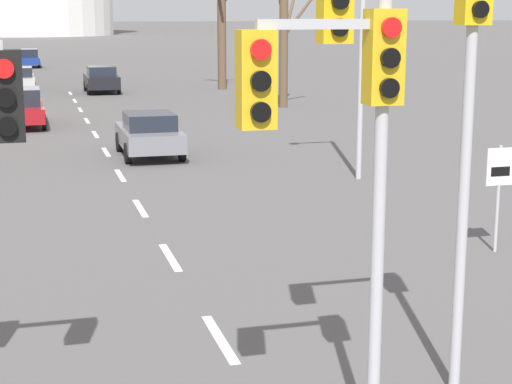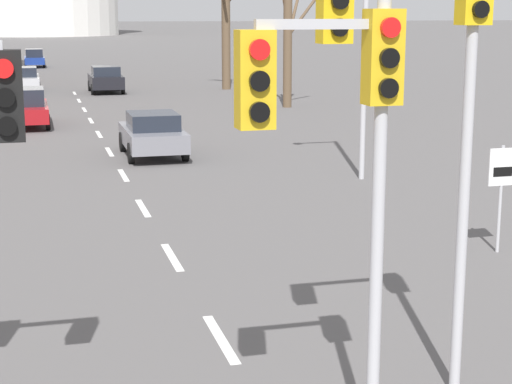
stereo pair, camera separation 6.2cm
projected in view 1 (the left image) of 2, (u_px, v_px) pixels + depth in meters
The scene contains 21 objects.
lane_stripe_1 at pixel (220, 339), 12.86m from camera, with size 0.16×2.00×0.01m, color silver.
lane_stripe_2 at pixel (170, 257), 17.11m from camera, with size 0.16×2.00×0.01m, color silver.
lane_stripe_3 at pixel (140, 208), 21.36m from camera, with size 0.16×2.00×0.01m, color silver.
lane_stripe_4 at pixel (120, 175), 25.61m from camera, with size 0.16×2.00×0.01m, color silver.
lane_stripe_5 at pixel (106, 152), 29.86m from camera, with size 0.16×2.00×0.01m, color silver.
lane_stripe_6 at pixel (95, 134), 34.10m from camera, with size 0.16×2.00×0.01m, color silver.
lane_stripe_7 at pixel (87, 121), 38.35m from camera, with size 0.16×2.00×0.01m, color silver.
lane_stripe_8 at pixel (80, 110), 42.60m from camera, with size 0.16×2.00×0.01m, color silver.
lane_stripe_9 at pixel (75, 101), 46.85m from camera, with size 0.16×2.00×0.01m, color silver.
lane_stripe_10 at pixel (70, 93), 51.10m from camera, with size 0.16×2.00×0.01m, color silver.
traffic_signal_near_right at pixel (427, 53), 10.06m from camera, with size 2.10×0.34×5.73m.
traffic_signal_centre_tall at pixel (339, 121), 8.64m from camera, with size 1.70×0.34×4.96m.
speed_limit_sign at pixel (499, 181), 17.20m from camera, with size 0.60×0.08×2.20m.
street_lamp_right at pixel (353, 3), 24.01m from camera, with size 1.76×0.36×8.32m.
sedan_near_left at pixel (149, 134), 28.79m from camera, with size 1.95×4.12×1.50m.
sedan_near_right at pixel (21, 107), 36.19m from camera, with size 1.97×4.58×1.65m.
sedan_mid_centre at pixel (30, 58), 74.31m from camera, with size 1.75×4.06×1.59m.
sedan_far_left at pixel (20, 78), 52.67m from camera, with size 1.84×4.57×1.46m.
sedan_far_right at pixel (102, 79), 51.30m from camera, with size 1.95×4.06×1.59m.
bare_tree_right_near at pixel (284, 42), 43.24m from camera, with size 2.01×2.62×6.59m.
bare_tree_right_far at pixel (222, 6), 52.54m from camera, with size 3.44×3.71×11.58m.
Camera 1 is at (-2.64, -3.28, 4.84)m, focal length 60.00 mm.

